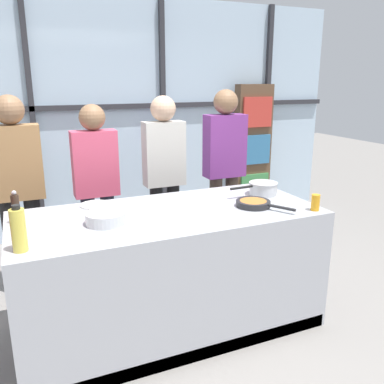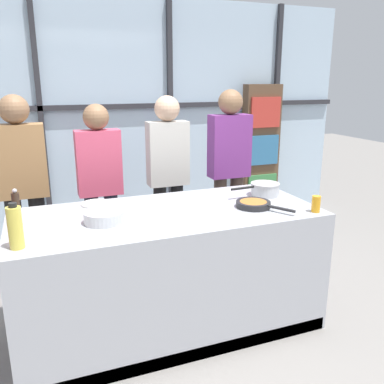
{
  "view_description": "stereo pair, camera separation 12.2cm",
  "coord_description": "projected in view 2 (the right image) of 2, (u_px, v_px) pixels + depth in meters",
  "views": [
    {
      "loc": [
        -0.95,
        -2.63,
        1.85
      ],
      "look_at": [
        0.23,
        0.1,
        1.03
      ],
      "focal_mm": 38.0,
      "sensor_mm": 36.0,
      "label": 1
    },
    {
      "loc": [
        -0.84,
        -2.68,
        1.85
      ],
      "look_at": [
        0.23,
        0.1,
        1.03
      ],
      "focal_mm": 38.0,
      "sensor_mm": 36.0,
      "label": 2
    }
  ],
  "objects": [
    {
      "name": "frying_pan",
      "position": [
        254.0,
        204.0,
        3.04
      ],
      "size": [
        0.31,
        0.43,
        0.04
      ],
      "color": "#232326",
      "rests_on": "demo_island"
    },
    {
      "name": "spectator_center_right",
      "position": [
        168.0,
        171.0,
        3.96
      ],
      "size": [
        0.39,
        0.24,
        1.71
      ],
      "rotation": [
        0.0,
        0.0,
        3.14
      ],
      "color": "black",
      "rests_on": "ground_plane"
    },
    {
      "name": "oil_bottle",
      "position": [
        15.0,
        227.0,
        2.28
      ],
      "size": [
        0.08,
        0.08,
        0.27
      ],
      "color": "#E0CC4C",
      "rests_on": "demo_island"
    },
    {
      "name": "ground_plane",
      "position": [
        170.0,
        323.0,
        3.19
      ],
      "size": [
        18.0,
        18.0,
        0.0
      ],
      "primitive_type": "plane",
      "color": "gray"
    },
    {
      "name": "back_window_wall",
      "position": [
        109.0,
        118.0,
        4.89
      ],
      "size": [
        6.4,
        0.1,
        2.8
      ],
      "color": "silver",
      "rests_on": "ground_plane"
    },
    {
      "name": "mixing_bowl",
      "position": [
        104.0,
        216.0,
        2.72
      ],
      "size": [
        0.27,
        0.27,
        0.08
      ],
      "color": "silver",
      "rests_on": "demo_island"
    },
    {
      "name": "pepper_grinder",
      "position": [
        16.0,
        206.0,
        2.72
      ],
      "size": [
        0.05,
        0.05,
        0.23
      ],
      "color": "#332319",
      "rests_on": "demo_island"
    },
    {
      "name": "spectator_far_right",
      "position": [
        229.0,
        163.0,
        4.18
      ],
      "size": [
        0.42,
        0.25,
        1.76
      ],
      "rotation": [
        0.0,
        0.0,
        3.14
      ],
      "color": "#47382D",
      "rests_on": "ground_plane"
    },
    {
      "name": "bookshelf",
      "position": [
        261.0,
        152.0,
        5.56
      ],
      "size": [
        0.51,
        0.19,
        1.79
      ],
      "color": "brown",
      "rests_on": "ground_plane"
    },
    {
      "name": "white_plate",
      "position": [
        96.0,
        204.0,
        3.11
      ],
      "size": [
        0.23,
        0.23,
        0.01
      ],
      "primitive_type": "cylinder",
      "color": "white",
      "rests_on": "demo_island"
    },
    {
      "name": "demo_island",
      "position": [
        169.0,
        270.0,
        3.07
      ],
      "size": [
        2.2,
        0.98,
        0.93
      ],
      "color": "#A8AAB2",
      "rests_on": "ground_plane"
    },
    {
      "name": "saucepan",
      "position": [
        265.0,
        189.0,
        3.35
      ],
      "size": [
        0.44,
        0.24,
        0.1
      ],
      "color": "silver",
      "rests_on": "demo_island"
    },
    {
      "name": "spectator_far_left",
      "position": [
        22.0,
        182.0,
        3.5
      ],
      "size": [
        0.43,
        0.24,
        1.74
      ],
      "rotation": [
        0.0,
        0.0,
        3.14
      ],
      "color": "black",
      "rests_on": "ground_plane"
    },
    {
      "name": "spectator_center_left",
      "position": [
        100.0,
        181.0,
        3.74
      ],
      "size": [
        0.4,
        0.23,
        1.65
      ],
      "rotation": [
        0.0,
        0.0,
        3.14
      ],
      "color": "#232838",
      "rests_on": "ground_plane"
    },
    {
      "name": "juice_glass_near",
      "position": [
        316.0,
        204.0,
        2.93
      ],
      "size": [
        0.06,
        0.06,
        0.12
      ],
      "primitive_type": "cylinder",
      "color": "orange",
      "rests_on": "demo_island"
    }
  ]
}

